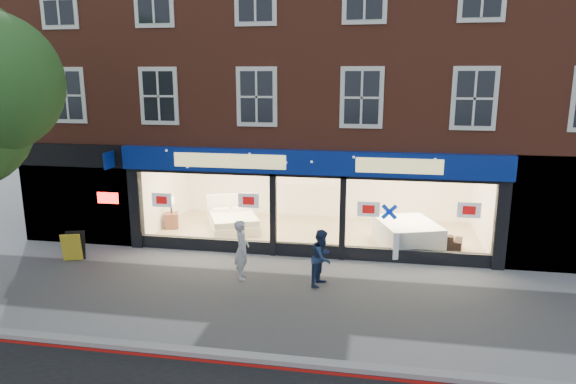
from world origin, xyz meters
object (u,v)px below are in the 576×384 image
(display_bed, at_px, (233,221))
(a_board, at_px, (74,246))
(pedestrian_blue, at_px, (322,258))
(mattress_stack, at_px, (407,235))
(sofa, at_px, (429,240))
(pedestrian_grey, at_px, (242,250))

(display_bed, height_order, a_board, display_bed)
(a_board, relative_size, pedestrian_blue, 0.58)
(mattress_stack, xyz_separation_m, sofa, (0.69, 0.01, -0.13))
(pedestrian_blue, bearing_deg, mattress_stack, -18.87)
(sofa, distance_m, pedestrian_blue, 4.41)
(mattress_stack, bearing_deg, display_bed, 172.01)
(display_bed, distance_m, sofa, 6.65)
(pedestrian_grey, distance_m, pedestrian_blue, 2.18)
(mattress_stack, relative_size, pedestrian_blue, 1.67)
(a_board, bearing_deg, mattress_stack, -2.99)
(display_bed, distance_m, pedestrian_blue, 5.38)
(mattress_stack, xyz_separation_m, pedestrian_blue, (-2.34, -3.18, 0.24))
(display_bed, relative_size, pedestrian_blue, 1.63)
(display_bed, relative_size, a_board, 2.81)
(a_board, relative_size, pedestrian_grey, 0.53)
(display_bed, height_order, sofa, display_bed)
(mattress_stack, relative_size, sofa, 1.29)
(display_bed, xyz_separation_m, pedestrian_grey, (1.39, -3.95, 0.41))
(display_bed, relative_size, mattress_stack, 0.98)
(sofa, bearing_deg, mattress_stack, 12.16)
(display_bed, height_order, mattress_stack, display_bed)
(display_bed, height_order, pedestrian_grey, pedestrian_grey)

